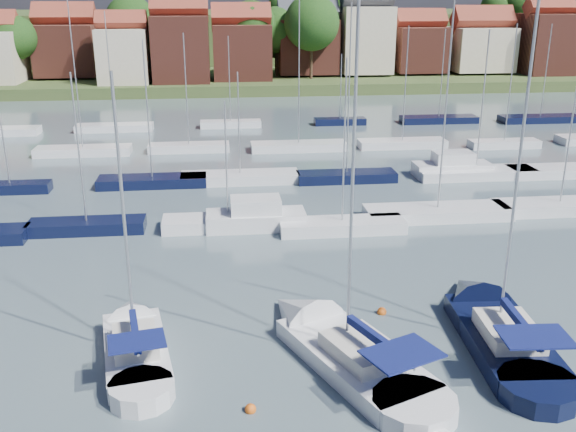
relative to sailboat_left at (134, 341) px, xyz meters
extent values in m
plane|color=#4F626C|center=(12.02, 35.77, -0.36)|extent=(260.00, 260.00, 0.00)
cube|color=silver|center=(0.19, -1.06, -0.11)|extent=(3.81, 6.86, 1.20)
cone|color=silver|center=(-0.53, 2.92, -0.11)|extent=(3.22, 3.58, 2.70)
cylinder|color=silver|center=(0.77, -4.25, -0.11)|extent=(3.14, 3.14, 1.20)
cube|color=beige|center=(0.27, -1.51, 0.84)|extent=(2.34, 2.99, 0.70)
cylinder|color=#B2B2B7|center=(0.11, -0.62, 6.49)|extent=(0.14, 0.14, 12.00)
cylinder|color=#B2B2B7|center=(0.43, -2.39, 1.69)|extent=(0.74, 3.56, 0.10)
cube|color=#101854|center=(0.43, -2.39, 1.84)|extent=(0.90, 3.42, 0.35)
cube|color=#101854|center=(0.64, -3.54, 1.99)|extent=(2.55, 2.00, 0.08)
cube|color=silver|center=(9.88, -2.75, -0.11)|extent=(6.34, 8.87, 1.20)
cone|color=silver|center=(7.88, 1.96, -0.11)|extent=(4.69, 5.00, 3.41)
cylinder|color=silver|center=(11.48, -6.52, -0.11)|extent=(4.47, 4.47, 1.20)
cube|color=beige|center=(10.10, -3.27, 0.84)|extent=(3.53, 4.07, 0.70)
cylinder|color=#B2B2B7|center=(9.66, -2.23, 8.07)|extent=(0.14, 0.14, 15.16)
cylinder|color=#B2B2B7|center=(10.55, -4.32, 1.69)|extent=(1.87, 4.23, 0.10)
cube|color=#101854|center=(10.55, -4.32, 1.84)|extent=(1.96, 4.10, 0.35)
cube|color=#101854|center=(11.12, -5.68, 1.99)|extent=(3.47, 3.02, 0.08)
cube|color=black|center=(17.16, -1.88, -0.11)|extent=(3.92, 8.28, 1.20)
cone|color=black|center=(17.52, 3.15, -0.11)|extent=(3.63, 4.15, 3.36)
cylinder|color=black|center=(16.88, -5.90, -0.11)|extent=(3.59, 3.59, 1.20)
cube|color=beige|center=(17.12, -2.44, 0.84)|extent=(2.58, 3.52, 0.70)
cylinder|color=#B2B2B7|center=(17.20, -1.32, 8.13)|extent=(0.14, 0.14, 15.28)
cylinder|color=#B2B2B7|center=(17.04, -3.55, 1.69)|extent=(0.42, 4.48, 0.10)
cube|color=#101854|center=(17.04, -3.55, 1.84)|extent=(0.60, 4.27, 0.35)
cube|color=#101854|center=(16.94, -5.01, 1.99)|extent=(2.99, 2.21, 0.08)
sphere|color=#D85914|center=(5.12, -5.48, -0.36)|extent=(0.46, 0.46, 0.46)
sphere|color=beige|center=(11.82, -6.31, -0.36)|extent=(0.51, 0.51, 0.51)
sphere|color=#D85914|center=(12.38, 2.06, -0.36)|extent=(0.49, 0.49, 0.49)
sphere|color=beige|center=(1.21, -1.08, -0.36)|extent=(0.49, 0.49, 0.49)
sphere|color=beige|center=(10.24, 0.13, -0.36)|extent=(0.49, 0.49, 0.49)
cube|color=black|center=(-5.09, 16.31, -0.01)|extent=(8.01, 2.24, 1.00)
cylinder|color=#B2B2B7|center=(-5.09, 16.31, 5.57)|extent=(0.12, 0.12, 10.16)
cube|color=silver|center=(4.76, 15.97, -0.01)|extent=(9.22, 2.58, 1.00)
cylinder|color=#B2B2B7|center=(4.76, 15.97, 4.58)|extent=(0.12, 0.12, 8.18)
cube|color=silver|center=(12.66, 14.38, -0.01)|extent=(8.78, 2.46, 1.00)
cylinder|color=#B2B2B7|center=(12.66, 14.38, 6.02)|extent=(0.12, 0.12, 11.06)
cube|color=silver|center=(20.26, 16.44, -0.01)|extent=(10.79, 3.02, 1.00)
cylinder|color=#B2B2B7|center=(20.26, 16.44, 7.92)|extent=(0.12, 0.12, 14.87)
cube|color=silver|center=(30.01, 16.80, -0.01)|extent=(10.13, 2.84, 1.00)
cylinder|color=#B2B2B7|center=(30.01, 16.80, 5.29)|extent=(0.12, 0.12, 9.59)
cube|color=silver|center=(6.71, 15.77, 0.14)|extent=(7.00, 2.60, 1.40)
cube|color=silver|center=(6.71, 15.77, 1.24)|extent=(3.50, 2.20, 1.30)
cube|color=black|center=(-13.22, 26.76, -0.01)|extent=(6.54, 1.83, 1.00)
cylinder|color=#B2B2B7|center=(-13.22, 26.76, 5.17)|extent=(0.12, 0.12, 9.37)
cube|color=black|center=(-1.53, 27.41, -0.01)|extent=(9.30, 2.60, 1.00)
cylinder|color=#B2B2B7|center=(-1.53, 27.41, 6.23)|extent=(0.12, 0.12, 11.48)
cube|color=silver|center=(6.08, 27.78, -0.01)|extent=(10.40, 2.91, 1.00)
cylinder|color=#B2B2B7|center=(6.08, 27.78, 4.87)|extent=(0.12, 0.12, 8.77)
cube|color=black|center=(15.50, 27.05, -0.01)|extent=(8.80, 2.46, 1.00)
cylinder|color=#B2B2B7|center=(15.50, 27.05, 7.65)|extent=(0.12, 0.12, 14.33)
cube|color=silver|center=(27.42, 26.94, -0.01)|extent=(10.73, 3.00, 1.00)
cylinder|color=#B2B2B7|center=(27.42, 26.94, 6.56)|extent=(0.12, 0.12, 12.14)
cube|color=silver|center=(35.85, 26.74, -0.01)|extent=(10.48, 2.93, 1.00)
cylinder|color=#B2B2B7|center=(35.85, 26.74, 5.63)|extent=(0.12, 0.12, 10.28)
cube|color=silver|center=(25.48, 27.77, 0.14)|extent=(7.00, 2.60, 1.40)
cube|color=silver|center=(25.48, 27.77, 1.24)|extent=(3.50, 2.20, 1.30)
cube|color=silver|center=(-9.69, 39.98, -0.01)|extent=(9.71, 2.72, 1.00)
cylinder|color=#B2B2B7|center=(-9.69, 39.98, 7.93)|extent=(0.12, 0.12, 14.88)
cube|color=silver|center=(1.19, 40.28, -0.01)|extent=(8.49, 2.38, 1.00)
cylinder|color=#B2B2B7|center=(1.19, 40.28, 6.15)|extent=(0.12, 0.12, 11.31)
cube|color=silver|center=(12.82, 39.55, -0.01)|extent=(10.16, 2.85, 1.00)
cylinder|color=#B2B2B7|center=(12.82, 39.55, 7.79)|extent=(0.12, 0.12, 14.59)
cube|color=silver|center=(24.20, 39.67, -0.01)|extent=(9.53, 2.67, 1.00)
cylinder|color=#B2B2B7|center=(24.20, 39.67, 6.45)|extent=(0.12, 0.12, 11.91)
cube|color=silver|center=(35.18, 38.28, -0.01)|extent=(7.62, 2.13, 1.00)
cylinder|color=#B2B2B7|center=(35.18, 38.28, 6.55)|extent=(0.12, 0.12, 12.13)
cube|color=silver|center=(-8.23, 52.33, -0.01)|extent=(9.24, 2.59, 1.00)
cylinder|color=#B2B2B7|center=(-8.23, 52.33, 7.07)|extent=(0.12, 0.12, 13.17)
cube|color=silver|center=(5.94, 53.08, -0.01)|extent=(7.57, 2.12, 1.00)
cylinder|color=#B2B2B7|center=(5.94, 53.08, 5.61)|extent=(0.12, 0.12, 10.24)
cube|color=black|center=(19.91, 53.24, -0.01)|extent=(6.58, 1.84, 1.00)
cylinder|color=#B2B2B7|center=(19.91, 53.24, 4.49)|extent=(0.12, 0.12, 8.01)
cube|color=black|center=(32.96, 53.18, -0.01)|extent=(9.92, 2.78, 1.00)
cylinder|color=#B2B2B7|center=(32.96, 53.18, 5.95)|extent=(0.12, 0.12, 10.92)
cube|color=black|center=(46.30, 52.14, -0.01)|extent=(10.55, 2.95, 1.00)
cylinder|color=#B2B2B7|center=(46.30, 52.14, 6.25)|extent=(0.12, 0.12, 11.51)
cube|color=#46542A|center=(12.02, 112.77, -0.06)|extent=(200.00, 70.00, 3.00)
cube|color=#46542A|center=(12.02, 137.77, 4.64)|extent=(200.00, 60.00, 14.00)
cube|color=brown|center=(-21.62, 93.56, 6.20)|extent=(10.37, 9.97, 8.73)
cube|color=brown|center=(-21.62, 93.56, 11.84)|extent=(10.57, 5.13, 5.13)
cube|color=beige|center=(-10.72, 84.78, 5.72)|extent=(8.09, 8.80, 8.96)
cube|color=brown|center=(-10.72, 84.78, 11.19)|extent=(8.25, 4.00, 4.00)
cube|color=brown|center=(-1.33, 85.71, 6.72)|extent=(9.36, 10.17, 10.97)
cube|color=brown|center=(-1.33, 85.71, 13.36)|extent=(9.54, 4.63, 4.63)
cube|color=brown|center=(8.98, 87.42, 5.95)|extent=(9.90, 8.56, 9.42)
cube|color=brown|center=(8.98, 87.42, 11.87)|extent=(10.10, 4.90, 4.90)
cube|color=brown|center=(21.12, 92.42, 6.59)|extent=(10.59, 8.93, 9.49)
cube|color=#383A42|center=(21.12, 92.42, 12.63)|extent=(10.80, 5.24, 5.24)
cube|color=beige|center=(31.73, 91.57, 7.66)|extent=(9.01, 8.61, 11.65)
cube|color=#383A42|center=(31.73, 91.57, 14.59)|extent=(9.19, 4.46, 4.46)
cube|color=brown|center=(42.20, 92.77, 5.84)|extent=(9.10, 9.34, 8.00)
cube|color=brown|center=(42.20, 92.77, 10.96)|extent=(9.28, 4.50, 4.50)
cube|color=beige|center=(53.98, 92.36, 5.78)|extent=(10.86, 9.59, 7.88)
cube|color=brown|center=(53.98, 92.36, 11.05)|extent=(11.07, 5.37, 5.37)
cube|color=brown|center=(65.78, 89.69, 6.72)|extent=(9.18, 9.96, 10.97)
cube|color=brown|center=(65.78, 89.69, 13.33)|extent=(9.36, 4.54, 4.54)
cylinder|color=#382619|center=(68.80, 111.28, 8.15)|extent=(0.50, 0.50, 4.47)
sphere|color=#2B4E18|center=(68.80, 111.28, 14.22)|extent=(8.18, 8.18, 8.18)
cylinder|color=#382619|center=(15.48, 91.70, 3.47)|extent=(0.50, 0.50, 4.46)
sphere|color=#2B4E18|center=(15.48, 91.70, 9.52)|extent=(8.15, 8.15, 8.15)
cylinder|color=#382619|center=(27.24, 109.45, 8.21)|extent=(0.50, 0.50, 5.15)
cylinder|color=#382619|center=(-1.52, 112.09, 8.32)|extent=(0.50, 0.50, 4.56)
sphere|color=#2B4E18|center=(-1.52, 112.09, 14.51)|extent=(8.34, 8.34, 8.34)
cylinder|color=#382619|center=(-11.21, 101.02, 3.82)|extent=(0.50, 0.50, 5.15)
sphere|color=#2B4E18|center=(-11.21, 101.02, 10.81)|extent=(9.42, 9.42, 9.42)
cylinder|color=#382619|center=(-26.65, 103.09, 6.40)|extent=(0.50, 0.50, 3.42)
sphere|color=#2B4E18|center=(-26.65, 103.09, 11.04)|extent=(6.26, 6.26, 6.26)
cylinder|color=#382619|center=(25.78, 100.48, 3.12)|extent=(0.50, 0.50, 3.77)
sphere|color=#2B4E18|center=(25.78, 100.48, 8.24)|extent=(6.89, 6.89, 6.89)
cylinder|color=#382619|center=(21.07, 86.71, 3.85)|extent=(0.50, 0.50, 5.21)
sphere|color=#2B4E18|center=(21.07, 86.71, 10.92)|extent=(9.53, 9.53, 9.53)
cylinder|color=#382619|center=(73.95, 97.39, 2.73)|extent=(0.50, 0.50, 2.97)
sphere|color=#2B4E18|center=(73.95, 97.39, 6.76)|extent=(5.44, 5.44, 5.44)
cylinder|color=#382619|center=(10.87, 89.53, 3.66)|extent=(0.50, 0.50, 4.84)
sphere|color=#2B4E18|center=(10.87, 89.53, 10.23)|extent=(8.85, 8.85, 8.85)
cylinder|color=#382619|center=(64.70, 111.49, 7.81)|extent=(0.50, 0.50, 3.72)
sphere|color=#2B4E18|center=(64.70, 111.49, 12.85)|extent=(6.80, 6.80, 6.80)
cylinder|color=#382619|center=(66.07, 89.90, 3.26)|extent=(0.50, 0.50, 4.05)
sphere|color=#2B4E18|center=(66.07, 89.90, 8.75)|extent=(7.40, 7.40, 7.40)
cylinder|color=#382619|center=(-28.94, 88.56, 3.24)|extent=(0.50, 0.50, 4.00)
sphere|color=#2B4E18|center=(-28.94, 88.56, 8.67)|extent=(7.32, 7.32, 7.32)
cylinder|color=#382619|center=(18.86, 109.06, 7.55)|extent=(0.50, 0.50, 3.93)
sphere|color=#2B4E18|center=(18.86, 109.06, 12.88)|extent=(7.19, 7.19, 7.19)
cylinder|color=#382619|center=(42.67, 95.94, 3.15)|extent=(0.50, 0.50, 3.82)
sphere|color=#2B4E18|center=(42.67, 95.94, 8.34)|extent=(6.99, 6.99, 6.99)
cylinder|color=#382619|center=(-5.42, 88.90, 2.98)|extent=(0.50, 0.50, 3.48)
sphere|color=#2B4E18|center=(-5.42, 88.90, 7.71)|extent=(6.37, 6.37, 6.37)
cylinder|color=#382619|center=(69.54, 98.58, 2.73)|extent=(0.50, 0.50, 2.99)
sphere|color=#2B4E18|center=(69.54, 98.58, 6.78)|extent=(5.46, 5.46, 5.46)
cylinder|color=#382619|center=(15.63, 94.81, 2.86)|extent=(0.50, 0.50, 3.25)
sphere|color=#2B4E18|center=(15.63, 94.81, 7.27)|extent=(5.94, 5.94, 5.94)
cylinder|color=#382619|center=(8.97, 96.51, 2.73)|extent=(0.50, 0.50, 2.98)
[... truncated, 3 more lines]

